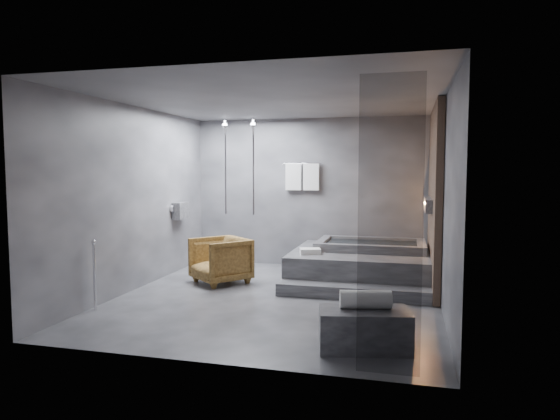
# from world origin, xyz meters

# --- Properties ---
(room) EXTENTS (5.00, 5.04, 2.82)m
(room) POSITION_xyz_m (0.40, 0.24, 1.73)
(room) COLOR #303032
(room) RESTS_ON ground
(tub_deck) EXTENTS (2.20, 2.00, 0.50)m
(tub_deck) POSITION_xyz_m (1.05, 1.45, 0.25)
(tub_deck) COLOR #353538
(tub_deck) RESTS_ON ground
(tub_step) EXTENTS (2.20, 0.36, 0.18)m
(tub_step) POSITION_xyz_m (1.05, 0.27, 0.09)
(tub_step) COLOR #353538
(tub_step) RESTS_ON ground
(concrete_bench) EXTENTS (1.00, 0.68, 0.41)m
(concrete_bench) POSITION_xyz_m (1.39, -1.75, 0.21)
(concrete_bench) COLOR #313133
(concrete_bench) RESTS_ON ground
(driftwood_chair) EXTENTS (1.13, 1.13, 0.74)m
(driftwood_chair) POSITION_xyz_m (-1.14, 0.71, 0.37)
(driftwood_chair) COLOR #442C11
(driftwood_chair) RESTS_ON ground
(rolled_towel) EXTENTS (0.55, 0.29, 0.19)m
(rolled_towel) POSITION_xyz_m (1.39, -1.70, 0.51)
(rolled_towel) COLOR white
(rolled_towel) RESTS_ON concrete_bench
(deck_towel) EXTENTS (0.38, 0.32, 0.09)m
(deck_towel) POSITION_xyz_m (0.30, 0.93, 0.54)
(deck_towel) COLOR silver
(deck_towel) RESTS_ON tub_deck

